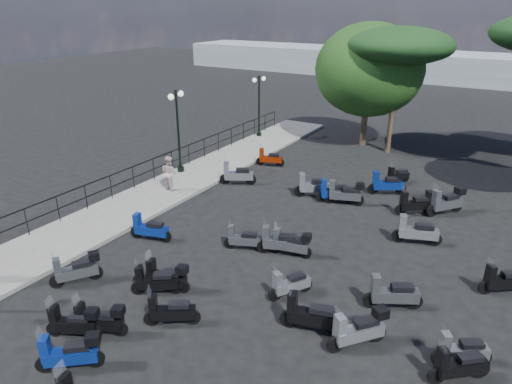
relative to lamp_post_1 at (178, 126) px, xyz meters
The scene contains 37 objects.
ground 9.40m from the lamp_post_1, 34.37° to the right, with size 120.00×120.00×0.00m, color black.
sidewalk 3.39m from the lamp_post_1, 65.40° to the right, with size 3.00×30.00×0.15m, color #64625F.
railing 2.86m from the lamp_post_1, 98.29° to the right, with size 0.04×26.04×1.10m.
lamp_post_1 is the anchor object (origin of this frame).
lamp_post_2 8.04m from the lamp_post_1, 90.38° to the left, with size 0.43×1.14×3.90m.
pedestrian_far 2.94m from the lamp_post_1, 61.71° to the right, with size 0.79×0.61×1.62m, color #C4A8A8.
scooter_0 12.80m from the lamp_post_1, 62.92° to the right, with size 1.42×0.85×1.22m.
scooter_1 10.87m from the lamp_post_1, 54.27° to the right, with size 1.36×0.98×1.25m.
scooter_2 10.41m from the lamp_post_1, 68.76° to the right, with size 1.05×1.42×1.29m.
scooter_3 7.48m from the lamp_post_1, 59.41° to the right, with size 1.61×0.69×1.31m.
scooter_4 3.92m from the lamp_post_1, ahead, with size 1.63×1.03×1.43m.
scooter_5 5.28m from the lamp_post_1, 46.46° to the left, with size 1.48×0.74×1.23m.
scooter_6 13.92m from the lamp_post_1, 61.18° to the right, with size 1.34×1.16×1.29m.
scooter_7 10.67m from the lamp_post_1, 52.51° to the right, with size 1.56×0.61×1.25m.
scooter_8 8.88m from the lamp_post_1, 35.20° to the right, with size 1.40×0.76×1.18m.
scooter_9 9.72m from the lamp_post_1, 28.84° to the right, with size 1.61×0.85×1.35m.
scooter_10 7.47m from the lamp_post_1, ahead, with size 1.59×1.10×1.45m.
scooter_11 8.51m from the lamp_post_1, ahead, with size 1.50×1.05×1.37m.
scooter_14 13.63m from the lamp_post_1, 35.24° to the right, with size 1.77×0.74×1.43m.
scooter_15 10.01m from the lamp_post_1, 27.20° to the right, with size 1.55×0.59×1.24m.
scooter_16 8.98m from the lamp_post_1, ahead, with size 1.68×0.84×1.39m.
scooter_17 11.17m from the lamp_post_1, 23.88° to the left, with size 0.89×1.31×1.19m.
scooter_19 14.65m from the lamp_post_1, 32.01° to the right, with size 1.24×1.43×1.38m.
scooter_20 12.03m from the lamp_post_1, 34.21° to the right, with size 0.91×1.33×1.20m.
scooter_21 13.94m from the lamp_post_1, 24.11° to the right, with size 1.57×0.99×1.38m.
scooter_22 11.89m from the lamp_post_1, ahead, with size 1.44×1.20×1.36m.
scooter_23 10.59m from the lamp_post_1, 15.91° to the left, with size 1.62×1.09×1.43m.
scooter_25 16.69m from the lamp_post_1, 27.34° to the right, with size 1.25×1.11×1.26m.
scooter_26 16.40m from the lamp_post_1, 25.53° to the right, with size 1.32×0.91×1.20m.
scooter_27 15.73m from the lamp_post_1, 11.58° to the right, with size 1.32×1.04×1.26m.
scooter_28 12.50m from the lamp_post_1, ahead, with size 1.72×0.83×1.42m.
scooter_29 13.03m from the lamp_post_1, ahead, with size 1.28×1.55×1.46m.
scooter_30 12.37m from the lamp_post_1, 51.46° to the right, with size 1.36×0.98×1.25m.
scooter_31 12.67m from the lamp_post_1, 59.97° to the right, with size 1.42×0.85×1.22m.
broadleaf_tree 12.08m from the lamp_post_1, 57.83° to the left, with size 6.43×6.43×7.33m.
pine_2 12.88m from the lamp_post_1, 48.81° to the left, with size 5.89×5.89×7.15m.
distant_hills 40.60m from the lamp_post_1, 79.40° to the left, with size 70.00×8.00×3.00m, color gray.
Camera 1 is at (7.46, -12.01, 8.27)m, focal length 32.00 mm.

